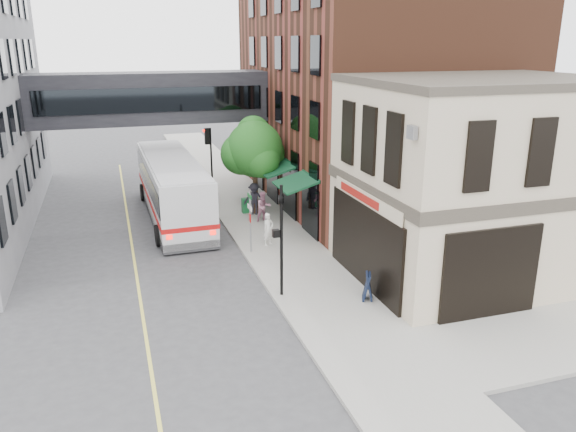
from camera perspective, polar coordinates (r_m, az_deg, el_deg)
ground at (r=20.83m, az=-0.07°, el=-10.72°), size 120.00×120.00×0.00m
sidewalk_main at (r=33.84m, az=-4.04°, el=0.62°), size 4.00×60.00×0.15m
corner_building at (r=24.97m, az=18.51°, el=3.51°), size 10.19×8.12×8.45m
brick_building at (r=36.14m, az=8.01°, el=12.75°), size 13.76×18.00×14.00m
skyway_bridge at (r=35.75m, az=-13.82°, el=11.59°), size 14.00×3.18×3.00m
traffic_signal_near at (r=21.51m, az=-0.76°, el=-1.14°), size 0.44×0.22×4.60m
traffic_signal_far at (r=35.59m, az=-8.06°, el=6.74°), size 0.53×0.28×4.50m
street_sign_pole at (r=26.43m, az=-3.87°, el=-0.00°), size 0.08×0.75×3.00m
street_tree at (r=32.24m, az=-3.51°, el=6.81°), size 3.80×3.20×5.60m
lane_marking at (r=29.21m, az=-15.57°, el=-2.90°), size 0.12×40.00×0.01m
bus at (r=32.82m, az=-11.68°, el=3.08°), size 3.25×12.66×3.39m
pedestrian_a at (r=27.54m, az=-2.01°, el=-1.36°), size 0.70×0.60×1.63m
pedestrian_b at (r=31.15m, az=-2.51°, el=0.94°), size 0.86×0.68×1.70m
pedestrian_c at (r=32.46m, az=-3.45°, el=1.75°), size 1.37×1.07×1.86m
newspaper_box at (r=32.95m, az=-4.31°, el=1.08°), size 0.46×0.41×0.87m
sandwich_board at (r=22.18m, az=8.11°, el=-7.09°), size 0.60×0.71×1.08m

